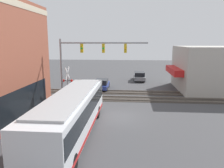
# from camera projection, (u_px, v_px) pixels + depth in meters

# --- Properties ---
(ground_plane) EXTENTS (120.00, 120.00, 0.00)m
(ground_plane) POSITION_uv_depth(u_px,v_px,m) (117.00, 117.00, 18.99)
(ground_plane) COLOR #424244
(shop_building) EXTENTS (9.71, 10.84, 5.80)m
(shop_building) POSITION_uv_depth(u_px,v_px,m) (215.00, 69.00, 28.84)
(shop_building) COLOR #B2ADA3
(shop_building) RESTS_ON ground
(city_bus) EXTENTS (12.09, 2.59, 3.03)m
(city_bus) POSITION_uv_depth(u_px,v_px,m) (72.00, 113.00, 14.77)
(city_bus) COLOR silver
(city_bus) RESTS_ON ground
(traffic_signal_gantry) EXTENTS (0.42, 9.04, 6.70)m
(traffic_signal_gantry) POSITION_uv_depth(u_px,v_px,m) (88.00, 55.00, 22.43)
(traffic_signal_gantry) COLOR gray
(traffic_signal_gantry) RESTS_ON ground
(crossing_signal) EXTENTS (1.41, 1.18, 3.81)m
(crossing_signal) POSITION_uv_depth(u_px,v_px,m) (68.00, 81.00, 23.40)
(crossing_signal) COLOR gray
(crossing_signal) RESTS_ON ground
(rail_track_near) EXTENTS (2.60, 60.00, 0.15)m
(rail_track_near) POSITION_uv_depth(u_px,v_px,m) (120.00, 99.00, 24.85)
(rail_track_near) COLOR #332D28
(rail_track_near) RESTS_ON ground
(rail_track_far) EXTENTS (2.60, 60.00, 0.15)m
(rail_track_far) POSITION_uv_depth(u_px,v_px,m) (122.00, 92.00, 27.98)
(rail_track_far) COLOR #332D28
(rail_track_far) RESTS_ON ground
(parked_car_blue) EXTENTS (4.39, 1.82, 1.39)m
(parked_car_blue) POSITION_uv_depth(u_px,v_px,m) (102.00, 84.00, 29.89)
(parked_car_blue) COLOR navy
(parked_car_blue) RESTS_ON ground
(parked_car_grey) EXTENTS (4.84, 1.82, 1.46)m
(parked_car_grey) POSITION_uv_depth(u_px,v_px,m) (139.00, 76.00, 36.66)
(parked_car_grey) COLOR slate
(parked_car_grey) RESTS_ON ground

